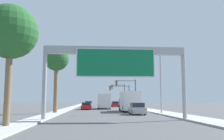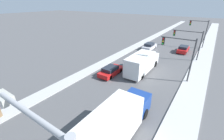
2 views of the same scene
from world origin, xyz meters
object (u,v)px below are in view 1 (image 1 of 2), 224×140
car_mid_center (137,109)px  sign_gantry (116,61)px  car_near_right (89,104)px  street_lamp_right (158,75)px  palm_tree_background (56,60)px  traffic_light_mid_block (122,92)px  car_near_left (86,106)px  traffic_light_near_intersection (129,89)px  palm_tree_foreground (11,33)px  car_far_center (115,104)px  truck_box_primary (129,102)px  truck_box_secondary (104,101)px  traffic_light_far_intersection (120,91)px

car_mid_center → sign_gantry: bearing=-111.0°
car_near_right → street_lamp_right: 34.00m
car_near_right → palm_tree_background: 30.91m
palm_tree_background → car_mid_center: bearing=-15.5°
palm_tree_background → street_lamp_right: size_ratio=1.09×
traffic_light_mid_block → car_near_left: bearing=-120.8°
car_near_right → traffic_light_near_intersection: traffic_light_near_intersection is taller
palm_tree_foreground → traffic_light_mid_block: bearing=74.4°
palm_tree_foreground → palm_tree_background: 17.56m
sign_gantry → traffic_light_mid_block: 40.45m
car_far_center → traffic_light_mid_block: size_ratio=0.81×
car_near_left → palm_tree_background: palm_tree_background is taller
truck_box_primary → car_far_center: bearing=90.0°
palm_tree_foreground → sign_gantry: bearing=34.9°
car_far_center → street_lamp_right: (3.00, -34.44, 4.41)m
sign_gantry → truck_box_secondary: sign_gantry is taller
car_near_left → palm_tree_foreground: palm_tree_foreground is taller
car_far_center → traffic_light_mid_block: 5.43m
car_near_left → car_near_right: size_ratio=0.97×
car_far_center → car_near_left: car_far_center is taller
car_far_center → car_near_right: size_ratio=0.97×
car_near_left → truck_box_primary: truck_box_primary is taller
sign_gantry → traffic_light_near_intersection: bearing=80.0°
traffic_light_near_intersection → palm_tree_background: size_ratio=0.66×
truck_box_primary → palm_tree_background: 13.09m
car_near_left → truck_box_secondary: bearing=46.2°
car_mid_center → car_far_center: bearing=90.0°
truck_box_primary → truck_box_secondary: bearing=105.1°
street_lamp_right → car_near_left: bearing=121.7°
car_near_left → traffic_light_near_intersection: size_ratio=0.74×
sign_gantry → palm_tree_foreground: size_ratio=1.57×
traffic_light_mid_block → traffic_light_far_intersection: size_ratio=0.86×
traffic_light_mid_block → palm_tree_background: bearing=-113.6°
traffic_light_mid_block → traffic_light_far_intersection: (0.59, 10.00, 0.46)m
car_far_center → car_mid_center: 35.17m
traffic_light_mid_block → traffic_light_far_intersection: 10.03m
car_mid_center → palm_tree_foreground: bearing=-127.8°
car_near_left → traffic_light_mid_block: traffic_light_mid_block is taller
car_near_left → traffic_light_mid_block: 16.74m
sign_gantry → traffic_light_near_intersection: sign_gantry is taller
truck_box_primary → palm_tree_background: size_ratio=0.93×
car_near_left → truck_box_primary: bearing=-53.1°
palm_tree_foreground → street_lamp_right: bearing=46.9°
traffic_light_near_intersection → traffic_light_mid_block: (-0.39, 10.00, -0.32)m
car_near_right → street_lamp_right: bearing=-72.7°
traffic_light_mid_block → palm_tree_foreground: 47.35m
car_far_center → traffic_light_mid_block: bearing=-71.1°
car_near_left → street_lamp_right: 19.52m
car_far_center → traffic_light_far_intersection: bearing=71.0°
traffic_light_mid_block → truck_box_primary: bearing=-93.5°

